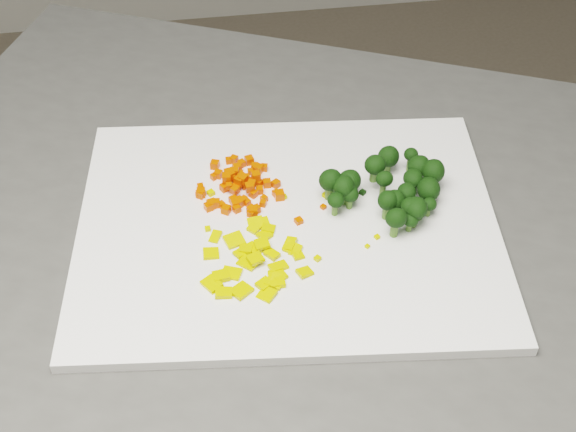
{
  "coord_description": "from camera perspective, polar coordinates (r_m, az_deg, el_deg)",
  "views": [
    {
      "loc": [
        0.1,
        -0.56,
        1.5
      ],
      "look_at": [
        0.19,
        0.02,
        0.92
      ],
      "focal_mm": 50.0,
      "sensor_mm": 36.0,
      "label": 1
    }
  ],
  "objects": [
    {
      "name": "stray_bit_1",
      "position": [
        0.83,
        -5.73,
        -0.91
      ],
      "size": [
        0.01,
        0.01,
        0.0
      ],
      "primitive_type": "cube",
      "rotation": [
        0.0,
        0.0,
        1.63
      ],
      "color": "#D6BD0B",
      "rests_on": "cutting_board"
    },
    {
      "name": "carrot_cube_30",
      "position": [
        0.85,
        -3.15,
        1.21
      ],
      "size": [
        0.01,
        0.01,
        0.01
      ],
      "primitive_type": "cube",
      "rotation": [
        0.0,
        0.0,
        2.3
      ],
      "color": "#EC3802",
      "rests_on": "carrot_pile"
    },
    {
      "name": "pepper_chunk_0",
      "position": [
        0.8,
        -3.29,
        -2.57
      ],
      "size": [
        0.02,
        0.02,
        0.01
      ],
      "primitive_type": "cube",
      "rotation": [
        0.08,
        0.14,
        0.62
      ],
      "color": "#D6BD0B",
      "rests_on": "pepper_pile"
    },
    {
      "name": "pepper_chunk_26",
      "position": [
        0.79,
        -2.32,
        -3.04
      ],
      "size": [
        0.02,
        0.02,
        0.0
      ],
      "primitive_type": "cube",
      "rotation": [
        -0.01,
        0.06,
        1.92
      ],
      "color": "#D6BD0B",
      "rests_on": "pepper_pile"
    },
    {
      "name": "pepper_chunk_6",
      "position": [
        0.8,
        -5.5,
        -2.67
      ],
      "size": [
        0.02,
        0.01,
        0.01
      ],
      "primitive_type": "cube",
      "rotation": [
        -0.04,
        -0.1,
        3.12
      ],
      "color": "#D6BD0B",
      "rests_on": "pepper_pile"
    },
    {
      "name": "broccoli_floret_7",
      "position": [
        0.83,
        8.59,
        0.29
      ],
      "size": [
        0.03,
        0.03,
        0.03
      ],
      "primitive_type": null,
      "color": "black",
      "rests_on": "broccoli_pile"
    },
    {
      "name": "stray_bit_9",
      "position": [
        0.83,
        0.76,
        -0.34
      ],
      "size": [
        0.01,
        0.01,
        0.01
      ],
      "primitive_type": "cube",
      "rotation": [
        0.0,
        0.0,
        1.96
      ],
      "color": "#EC3802",
      "rests_on": "cutting_board"
    },
    {
      "name": "broccoli_floret_23",
      "position": [
        0.81,
        7.61,
        -0.54
      ],
      "size": [
        0.03,
        0.03,
        0.03
      ],
      "primitive_type": null,
      "color": "black",
      "rests_on": "broccoli_pile"
    },
    {
      "name": "broccoli_floret_22",
      "position": [
        0.83,
        8.64,
        -0.47
      ],
      "size": [
        0.02,
        0.02,
        0.02
      ],
      "primitive_type": null,
      "color": "black",
      "rests_on": "broccoli_pile"
    },
    {
      "name": "stray_bit_6",
      "position": [
        0.82,
        6.35,
        -1.49
      ],
      "size": [
        0.01,
        0.01,
        0.0
      ],
      "primitive_type": "cube",
      "rotation": [
        0.0,
        0.0,
        0.41
      ],
      "color": "#D6BD0B",
      "rests_on": "cutting_board"
    },
    {
      "name": "carrot_cube_26",
      "position": [
        0.88,
        -4.99,
        2.99
      ],
      "size": [
        0.01,
        0.01,
        0.01
      ],
      "primitive_type": "cube",
      "rotation": [
        0.0,
        0.0,
        2.66
      ],
      "color": "#EC3802",
      "rests_on": "carrot_pile"
    },
    {
      "name": "carrot_cube_9",
      "position": [
        0.87,
        -0.82,
        2.37
      ],
      "size": [
        0.01,
        0.01,
        0.01
      ],
      "primitive_type": "cube",
      "rotation": [
        0.0,
        0.0,
        0.68
      ],
      "color": "#EC3802",
      "rests_on": "carrot_pile"
    },
    {
      "name": "stray_bit_4",
      "position": [
        0.79,
        2.11,
        -3.03
      ],
      "size": [
        0.01,
        0.01,
        0.0
      ],
      "primitive_type": "cube",
      "rotation": [
        0.0,
        0.0,
        0.64
      ],
      "color": "#D6BD0B",
      "rests_on": "cutting_board"
    },
    {
      "name": "cutting_board",
      "position": [
        0.84,
        -0.0,
        -0.77
      ],
      "size": [
        0.47,
        0.38,
        0.01
      ],
      "primitive_type": "cube",
      "rotation": [
        0.0,
        0.0,
        -0.1
      ],
      "color": "white",
      "rests_on": "counter_block"
    },
    {
      "name": "pepper_chunk_4",
      "position": [
        0.77,
        -0.83,
        -4.67
      ],
      "size": [
        0.02,
        0.02,
        0.01
      ],
      "primitive_type": "cube",
      "rotation": [
        0.13,
        -0.03,
        1.07
      ],
      "color": "#D6BD0B",
      "rests_on": "pepper_pile"
    },
    {
      "name": "pepper_chunk_23",
      "position": [
        0.78,
        1.19,
        -4.01
      ],
      "size": [
        0.02,
        0.02,
        0.01
      ],
      "primitive_type": "cube",
      "rotation": [
        0.15,
        0.11,
        1.95
      ],
      "color": "#D6BD0B",
      "rests_on": "pepper_pile"
    },
    {
      "name": "carrot_cube_11",
      "position": [
        0.87,
        -3.28,
        2.8
      ],
      "size": [
        0.01,
        0.01,
        0.01
      ],
      "primitive_type": "cube",
      "rotation": [
        0.0,
        0.0,
        0.66
      ],
      "color": "#EC3802",
      "rests_on": "carrot_pile"
    },
    {
      "name": "pepper_chunk_18",
      "position": [
        0.8,
        -2.47,
        -2.34
      ],
      "size": [
        0.02,
        0.02,
        0.0
      ],
      "primitive_type": "cube",
      "rotation": [
        0.05,
        -0.01,
        2.12
      ],
      "color": "#D6BD0B",
      "rests_on": "pepper_pile"
    },
    {
      "name": "broccoli_floret_10",
      "position": [
        0.85,
        9.96,
        0.59
      ],
      "size": [
        0.02,
        0.02,
        0.02
      ],
      "primitive_type": null,
      "color": "black",
      "rests_on": "broccoli_pile"
    },
    {
      "name": "carrot_cube_49",
      "position": [
        0.87,
        -4.14,
        2.92
      ],
      "size": [
        0.01,
        0.01,
        0.01
      ],
      "primitive_type": "cube",
      "rotation": [
        0.0,
        0.0,
        2.09
      ],
      "color": "#EC3802",
      "rests_on": "carrot_pile"
    },
    {
      "name": "broccoli_floret_11",
      "position": [
        0.83,
        8.96,
        -0.17
      ],
      "size": [
        0.02,
        0.02,
        0.02
      ],
      "primitive_type": null,
      "color": "black",
      "rests_on": "broccoli_pile"
    },
    {
      "name": "carrot_cube_61",
      "position": [
        0.85,
        -3.61,
        1.16
      ],
      "size": [
        0.01,
        0.01,
        0.01
      ],
      "primitive_type": "cube",
      "rotation": [
        0.0,
        0.0,
        1.43
      ],
      "color": "#EC3802",
      "rests_on": "carrot_pile"
    },
    {
      "name": "carrot_cube_22",
      "position": [
        0.85,
        -5.14,
        0.91
      ],
      "size": [
        0.01,
        0.01,
        0.01
      ],
      "primitive_type": "cube",
      "rotation": [
        0.0,
        0.0,
        3.02
      ],
      "color": "#EC3802",
      "rests_on": "carrot_pile"
    },
    {
      "name": "carrot_cube_64",
      "position": [
        0.86,
        -6.21,
        1.66
      ],
      "size": [
        0.01,
        0.01,
        0.01
      ],
      "primitive_type": "cube",
      "rotation": [
        0.0,
        0.0,
        1.47
      ],
      "color": "#EC3802",
      "rests_on": "carrot_pile"
    },
    {
      "name": "carrot_cube_24",
      "position": [
        0.86,
        -3.23,
        2.64
      ],
      "size": [
        0.01,
        0.01,
        0.01
      ],
      "primitive_type": "cube",
      "rotation": [
        0.0,
        0.0,
        0.87
      ],
      "color": "#EC3802",
      "rests_on": "carrot_pile"
    },
    {
      "name": "carrot_cube_14",
      "position": [
        0.84,
        -4.43,
        0.46
      ],
      "size": [
        0.01,
        0.01,
        0.01
      ],
      "primitive_type": "cube",
      "rotation": [
        0.0,
        0.0,
        2.61
      ],
      "color": "#EC3802",
      "rests_on": "carrot_pile"
    },
    {
      "name": "broccoli_floret_21",
      "position": [
        0.83,
        9.0,
        0.22
      ],
      "size": [
        0.03,
        0.03,
        0.03
      ],
      "primitive_type": null,
      "color": "black",
      "rests_on": "broccoli_pile"
    },
    {
      "name": "carrot_cube_5",
      "position": [
        0.87,
        -2.3,
        2.86
      ],
      "size": [
        0.01,
        0.01,
        0.01
      ],
      "primitive_type": "cube",
      "rotation": [
        0.0,
        0.0,
        1.72
      ],
      "color": "#EC3802",
      "rests_on": "carrot_pile"
    },
    {
      "name": "pepper_chunk_13",
      "position": [
        0.81,
        -3.84,
        -1.74
      ],
      "size": [
        0.02,
        0.02,
        0.01
      ],
      "primitive_type": "cube",
      "rotation": [
        0.14,
        -0.02,
        0.3
      ],
      "color": "#D6BD0B",
      "rests_on": "pepper_pile"
    },
    {
      "name": "carrot_cube_37",
      "position": [
        0.9,
        -4.25,
        3.95
      ],
      "size": [
        0.01,
        0.01,
        0.01
      ],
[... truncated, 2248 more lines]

